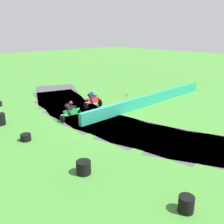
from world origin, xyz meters
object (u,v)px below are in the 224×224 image
Objects in this scene: tire_stack_far at (84,167)px; tire_stack_extra_a at (186,204)px; motorcycle_lead_red at (93,100)px; tire_stack_mid_a at (0,119)px; tire_stack_mid_b at (26,137)px; motorcycle_chase_green at (71,111)px; traffic_cone at (127,94)px.

tire_stack_far is 1.11× the size of tire_stack_extra_a.
motorcycle_lead_red is 7.29m from tire_stack_mid_a.
tire_stack_extra_a is at bearing -83.68° from tire_stack_mid_a.
tire_stack_extra_a reaches higher than tire_stack_mid_b.
motorcycle_chase_green is at bearing 15.32° from tire_stack_mid_b.
tire_stack_mid_b is 1.37× the size of traffic_cone.
tire_stack_mid_a is 1.82× the size of traffic_cone.
motorcycle_chase_green is 4.16m from tire_stack_mid_b.
motorcycle_lead_red reaches higher than tire_stack_far.
motorcycle_lead_red is at bearing -173.52° from traffic_cone.
traffic_cone is at bearing 13.72° from motorcycle_chase_green.
tire_stack_extra_a is 16.43m from traffic_cone.
motorcycle_chase_green reaches higher than motorcycle_lead_red.
traffic_cone is at bearing 6.48° from motorcycle_lead_red.
tire_stack_far is at bearing -120.62° from motorcycle_chase_green.
motorcycle_chase_green reaches higher than traffic_cone.
motorcycle_chase_green is (-3.15, -1.39, 0.01)m from motorcycle_lead_red.
tire_stack_extra_a is (1.47, -13.26, -0.10)m from tire_stack_mid_a.
tire_stack_mid_a is 13.34m from tire_stack_extra_a.
motorcycle_chase_green is 7.26m from tire_stack_far.
motorcycle_lead_red is 4.80m from traffic_cone.
tire_stack_mid_a is 1.33× the size of tire_stack_extra_a.
tire_stack_mid_a is at bearing 171.01° from motorcycle_lead_red.
traffic_cone is (11.88, 3.02, 0.02)m from tire_stack_mid_b.
tire_stack_mid_a is at bearing 177.12° from traffic_cone.
tire_stack_mid_b is 1.01× the size of tire_stack_extra_a.
motorcycle_chase_green is at bearing -166.28° from traffic_cone.
tire_stack_mid_a reaches higher than tire_stack_mid_b.
motorcycle_lead_red is at bearing 64.68° from tire_stack_extra_a.
motorcycle_chase_green is 4.78m from tire_stack_mid_a.
motorcycle_chase_green is 2.13× the size of tire_stack_mid_a.
traffic_cone is (7.89, 1.93, -0.43)m from motorcycle_chase_green.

